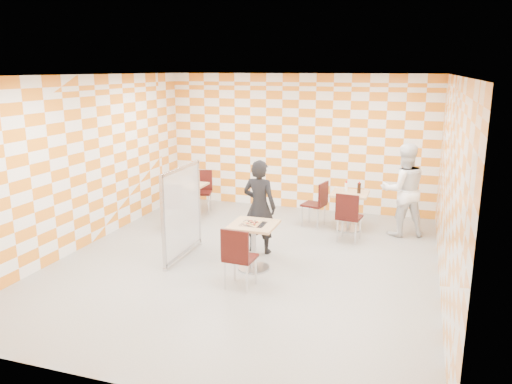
% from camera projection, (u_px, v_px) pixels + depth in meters
% --- Properties ---
extents(room_shell, '(7.00, 7.00, 7.00)m').
position_uv_depth(room_shell, '(257.00, 167.00, 8.35)').
color(room_shell, gray).
rests_on(room_shell, ground).
extents(main_table, '(0.70, 0.70, 0.75)m').
position_uv_depth(main_table, '(254.00, 238.00, 7.81)').
color(main_table, tan).
rests_on(main_table, ground).
extents(second_table, '(0.70, 0.70, 0.75)m').
position_uv_depth(second_table, '(349.00, 205.00, 9.76)').
color(second_table, tan).
rests_on(second_table, ground).
extents(empty_table, '(0.70, 0.70, 0.75)m').
position_uv_depth(empty_table, '(188.00, 196.00, 10.44)').
color(empty_table, tan).
rests_on(empty_table, ground).
extents(chair_main_front, '(0.45, 0.45, 0.92)m').
position_uv_depth(chair_main_front, '(238.00, 254.00, 7.06)').
color(chair_main_front, '#340D0A').
rests_on(chair_main_front, ground).
extents(chair_second_front, '(0.47, 0.48, 0.92)m').
position_uv_depth(chair_second_front, '(348.00, 214.00, 9.03)').
color(chair_second_front, '#340D0A').
rests_on(chair_second_front, ground).
extents(chair_second_side, '(0.51, 0.50, 0.92)m').
position_uv_depth(chair_second_side, '(318.00, 201.00, 9.91)').
color(chair_second_side, '#340D0A').
rests_on(chair_second_side, ground).
extents(chair_empty_near, '(0.54, 0.54, 0.92)m').
position_uv_depth(chair_empty_near, '(173.00, 202.00, 9.79)').
color(chair_empty_near, '#340D0A').
rests_on(chair_empty_near, ground).
extents(chair_empty_far, '(0.52, 0.52, 0.92)m').
position_uv_depth(chair_empty_far, '(202.00, 188.00, 11.00)').
color(chair_empty_far, '#340D0A').
rests_on(chair_empty_far, ground).
extents(partition, '(0.08, 1.38, 1.55)m').
position_uv_depth(partition, '(182.00, 212.00, 8.26)').
color(partition, white).
rests_on(partition, ground).
extents(man_dark, '(0.63, 0.45, 1.62)m').
position_uv_depth(man_dark, '(259.00, 207.00, 8.49)').
color(man_dark, black).
rests_on(man_dark, ground).
extents(man_white, '(1.04, 0.93, 1.77)m').
position_uv_depth(man_white, '(403.00, 190.00, 9.36)').
color(man_white, white).
rests_on(man_white, ground).
extents(pizza_on_foil, '(0.40, 0.40, 0.04)m').
position_uv_depth(pizza_on_foil, '(253.00, 223.00, 7.74)').
color(pizza_on_foil, silver).
rests_on(pizza_on_foil, main_table).
extents(sport_bottle, '(0.06, 0.06, 0.20)m').
position_uv_depth(sport_bottle, '(346.00, 186.00, 9.83)').
color(sport_bottle, white).
rests_on(sport_bottle, second_table).
extents(soda_bottle, '(0.07, 0.07, 0.23)m').
position_uv_depth(soda_bottle, '(359.00, 188.00, 9.63)').
color(soda_bottle, black).
rests_on(soda_bottle, second_table).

